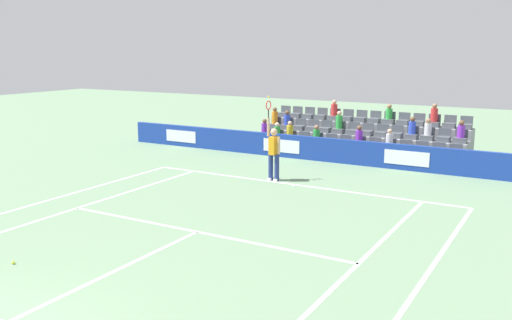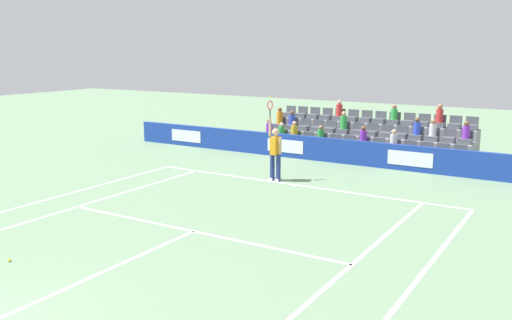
% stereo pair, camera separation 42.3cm
% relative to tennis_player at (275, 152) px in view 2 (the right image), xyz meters
% --- Properties ---
extents(line_baseline, '(10.97, 0.10, 0.01)m').
position_rel_tennis_player_xyz_m(line_baseline, '(-0.92, 0.20, -0.99)').
color(line_baseline, white).
rests_on(line_baseline, ground).
extents(line_service, '(8.23, 0.10, 0.01)m').
position_rel_tennis_player_xyz_m(line_service, '(-0.92, 5.69, -0.99)').
color(line_service, white).
rests_on(line_service, ground).
extents(line_centre_service, '(0.10, 6.40, 0.01)m').
position_rel_tennis_player_xyz_m(line_centre_service, '(-0.92, 8.89, -0.99)').
color(line_centre_service, white).
rests_on(line_centre_service, ground).
extents(line_singles_sideline_left, '(0.10, 11.89, 0.01)m').
position_rel_tennis_player_xyz_m(line_singles_sideline_left, '(3.19, 6.14, -0.99)').
color(line_singles_sideline_left, white).
rests_on(line_singles_sideline_left, ground).
extents(line_singles_sideline_right, '(0.10, 11.89, 0.01)m').
position_rel_tennis_player_xyz_m(line_singles_sideline_right, '(-5.04, 6.14, -0.99)').
color(line_singles_sideline_right, white).
rests_on(line_singles_sideline_right, ground).
extents(line_doubles_sideline_left, '(0.10, 11.89, 0.01)m').
position_rel_tennis_player_xyz_m(line_doubles_sideline_left, '(4.56, 6.14, -0.99)').
color(line_doubles_sideline_left, white).
rests_on(line_doubles_sideline_left, ground).
extents(line_doubles_sideline_right, '(0.10, 11.89, 0.01)m').
position_rel_tennis_player_xyz_m(line_doubles_sideline_right, '(-6.41, 6.14, -0.99)').
color(line_doubles_sideline_right, white).
rests_on(line_doubles_sideline_right, ground).
extents(line_centre_mark, '(0.10, 0.20, 0.01)m').
position_rel_tennis_player_xyz_m(line_centre_mark, '(-0.92, 0.30, -0.99)').
color(line_centre_mark, white).
rests_on(line_centre_mark, ground).
extents(sponsor_barrier, '(20.55, 0.22, 0.94)m').
position_rel_tennis_player_xyz_m(sponsor_barrier, '(-0.92, -3.86, -0.52)').
color(sponsor_barrier, '#193899').
rests_on(sponsor_barrier, ground).
extents(tennis_player, '(0.53, 0.37, 2.85)m').
position_rel_tennis_player_xyz_m(tennis_player, '(0.00, 0.00, 0.00)').
color(tennis_player, navy).
rests_on(tennis_player, ground).
extents(stadium_stand, '(8.68, 2.85, 2.20)m').
position_rel_tennis_player_xyz_m(stadium_stand, '(-0.91, -6.16, -0.44)').
color(stadium_stand, gray).
rests_on(stadium_stand, ground).
extents(loose_tennis_ball, '(0.07, 0.07, 0.07)m').
position_rel_tennis_player_xyz_m(loose_tennis_ball, '(1.17, 9.27, -0.96)').
color(loose_tennis_ball, '#D1E533').
rests_on(loose_tennis_ball, ground).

